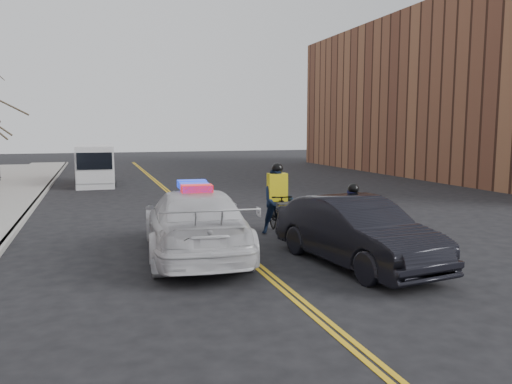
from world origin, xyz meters
The scene contains 10 objects.
ground centered at (0.00, 0.00, 0.00)m, with size 120.00×120.00×0.00m, color black.
center_line_left centered at (-0.08, 8.00, 0.01)m, with size 0.10×60.00×0.01m, color gold.
center_line_right centered at (0.08, 8.00, 0.01)m, with size 0.10×60.00×0.01m, color gold.
curb centered at (-6.00, 8.00, 0.07)m, with size 0.20×60.00×0.15m, color gray.
building_across centered at (22.00, 18.00, 5.50)m, with size 12.00×30.00×11.00m, color brown.
police_cruiser centered at (-1.20, 0.84, 0.86)m, with size 2.87×6.06×1.87m.
dark_sedan centered at (2.24, -1.20, 0.80)m, with size 1.70×4.88×1.61m, color black.
cargo_van centered at (-3.50, 18.57, 1.11)m, with size 2.20×5.48×2.28m.
cyclist_near centered at (2.73, -0.18, 0.64)m, with size 1.06×1.96×1.83m.
cyclist_far centered at (1.71, 2.68, 0.86)m, with size 1.05×2.22×2.19m.
Camera 1 is at (-3.55, -11.43, 3.21)m, focal length 35.00 mm.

